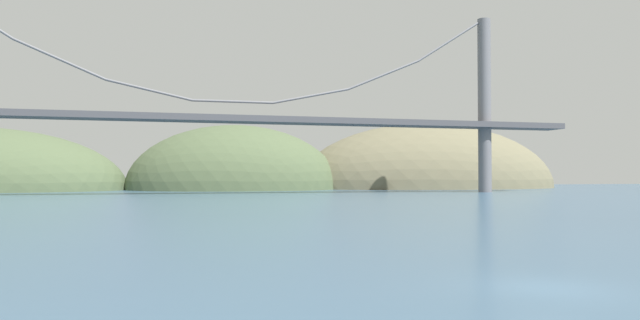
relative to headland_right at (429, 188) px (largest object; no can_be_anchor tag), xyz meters
name	(u,v)px	position (x,y,z in m)	size (l,w,h in m)	color
ground_plane	(547,288)	(-60.00, -135.00, 0.00)	(360.00, 360.00, 0.00)	#385670
headland_right	(429,188)	(0.00, 0.00, 0.00)	(76.54, 44.00, 36.75)	#6B664C
headland_center	(235,189)	(-55.00, 0.00, 0.00)	(55.58, 44.00, 33.43)	#4C5B3D
suspension_bridge	(233,110)	(-60.00, -40.00, 16.20)	(144.43, 6.00, 37.83)	slate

